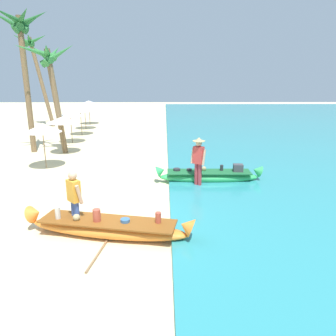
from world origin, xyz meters
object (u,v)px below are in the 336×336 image
palm_tree_tall_inland (49,67)px  palm_tree_mid_cluster (34,54)px  boat_orange_foreground (108,227)px  paddle (104,245)px  boat_green_midground (209,176)px  person_tourist_customer (74,198)px  person_vendor_hatted (198,159)px  palm_tree_leaning_seaward (22,39)px

palm_tree_tall_inland → palm_tree_mid_cluster: bearing=114.1°
boat_orange_foreground → palm_tree_tall_inland: palm_tree_tall_inland is taller
boat_orange_foreground → paddle: (-0.02, -0.53, -0.22)m
boat_green_midground → palm_tree_mid_cluster: bearing=129.0°
palm_tree_mid_cluster → paddle: (8.23, -18.91, -5.35)m
person_tourist_customer → paddle: person_tourist_customer is taller
person_vendor_hatted → palm_tree_tall_inland: bearing=141.1°
person_tourist_customer → palm_tree_leaning_seaward: palm_tree_leaning_seaward is taller
person_vendor_hatted → person_tourist_customer: (-3.53, -3.42, -0.15)m
person_vendor_hatted → palm_tree_mid_cluster: palm_tree_mid_cluster is taller
palm_tree_leaning_seaward → paddle: palm_tree_leaning_seaward is taller
palm_tree_tall_inland → palm_tree_leaning_seaward: (-1.29, 0.24, 1.31)m
person_tourist_customer → palm_tree_leaning_seaward: (-4.57, 9.16, 4.69)m
palm_tree_leaning_seaward → person_tourist_customer: bearing=-63.5°
boat_green_midground → palm_tree_tall_inland: 9.70m
boat_green_midground → palm_tree_leaning_seaward: bearing=148.9°
person_tourist_customer → palm_tree_leaning_seaward: 11.26m
boat_orange_foreground → palm_tree_mid_cluster: size_ratio=0.65×
palm_tree_mid_cluster → paddle: 21.30m
boat_orange_foreground → boat_green_midground: 5.32m
person_tourist_customer → paddle: size_ratio=0.89×
boat_orange_foreground → person_tourist_customer: (-0.87, 0.31, 0.68)m
palm_tree_leaning_seaward → palm_tree_tall_inland: bearing=-10.4°
palm_tree_tall_inland → palm_tree_leaning_seaward: palm_tree_leaning_seaward is taller
boat_green_midground → palm_tree_leaning_seaward: (-8.58, 5.18, 5.36)m
palm_tree_leaning_seaward → boat_green_midground: bearing=-31.1°
boat_orange_foreground → palm_tree_tall_inland: size_ratio=0.81×
boat_orange_foreground → palm_tree_mid_cluster: palm_tree_mid_cluster is taller
boat_orange_foreground → person_vendor_hatted: bearing=54.5°
palm_tree_leaning_seaward → palm_tree_mid_cluster: size_ratio=1.02×
boat_green_midground → person_vendor_hatted: (-0.48, -0.56, 0.82)m
boat_orange_foreground → paddle: 0.57m
boat_orange_foreground → boat_green_midground: size_ratio=1.10×
boat_green_midground → paddle: size_ratio=2.21×
boat_green_midground → person_vendor_hatted: size_ratio=2.19×
person_vendor_hatted → palm_tree_mid_cluster: 18.76m
person_tourist_customer → palm_tree_mid_cluster: (-7.37, 18.07, 4.46)m
person_tourist_customer → palm_tree_tall_inland: 10.09m
person_vendor_hatted → paddle: bearing=-122.1°
person_tourist_customer → boat_orange_foreground: bearing=-19.4°
palm_tree_tall_inland → person_tourist_customer: bearing=-69.8°
palm_tree_leaning_seaward → boat_orange_foreground: bearing=-60.1°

